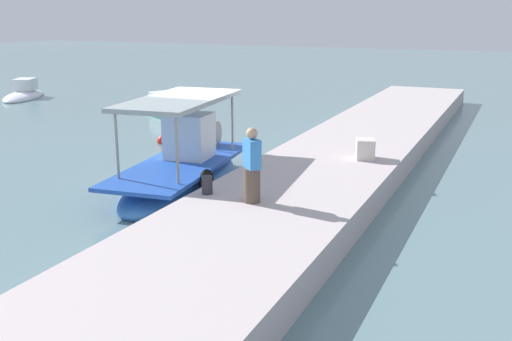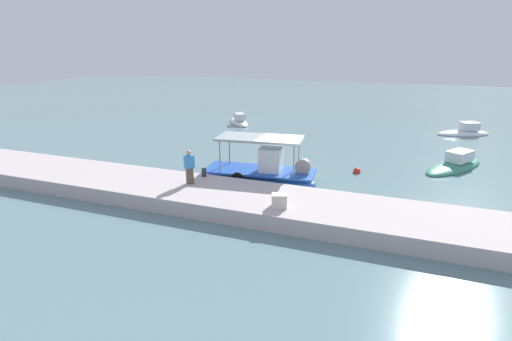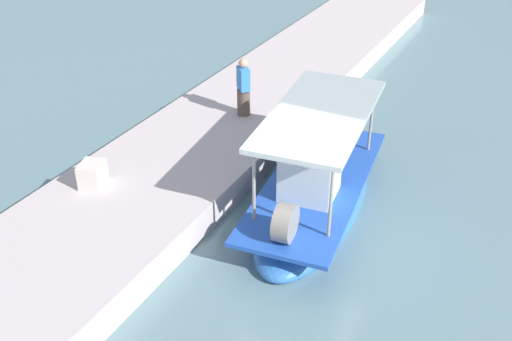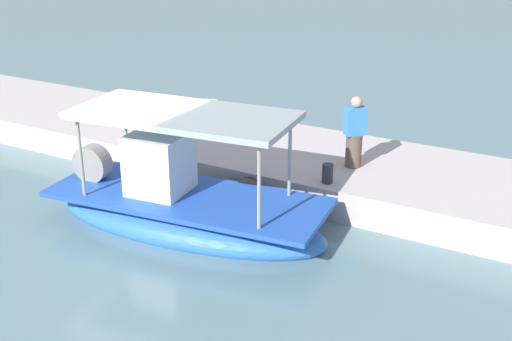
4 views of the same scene
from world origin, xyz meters
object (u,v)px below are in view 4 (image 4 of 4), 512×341
main_fishing_boat (184,206)px  fisherman_near_bollard (355,135)px  mooring_bollard (328,173)px  cargo_crate (205,111)px

main_fishing_boat → fisherman_near_bollard: (-2.42, -3.16, 0.98)m
main_fishing_boat → mooring_bollard: (-2.29, -2.01, 0.45)m
mooring_bollard → cargo_crate: size_ratio=0.67×
mooring_bollard → cargo_crate: cargo_crate is taller
mooring_bollard → cargo_crate: 5.26m
main_fishing_boat → cargo_crate: main_fishing_boat is taller
main_fishing_boat → mooring_bollard: bearing=-138.8°
mooring_bollard → cargo_crate: (4.68, -2.40, 0.07)m
mooring_bollard → main_fishing_boat: bearing=41.2°
main_fishing_boat → mooring_bollard: 3.08m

